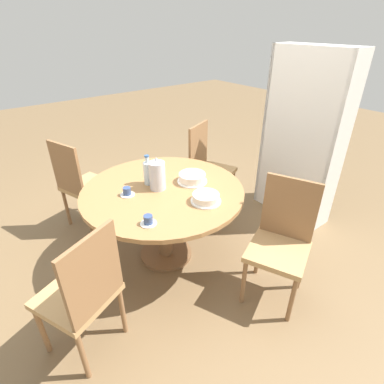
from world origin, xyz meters
name	(u,v)px	position (x,y,z in m)	size (l,w,h in m)	color
ground_plane	(166,254)	(0.00, 0.00, 0.00)	(14.00, 14.00, 0.00)	brown
dining_table	(163,201)	(0.00, 0.00, 0.60)	(1.36, 1.36, 0.72)	brown
chair_a	(81,183)	(-0.93, -0.38, 0.51)	(0.53, 0.53, 0.97)	olive
chair_b	(83,292)	(0.46, -0.89, 0.51)	(0.55, 0.55, 0.97)	olive
chair_c	(281,240)	(0.90, 0.46, 0.51)	(0.55, 0.55, 0.97)	olive
chair_d	(208,166)	(-0.45, 0.90, 0.51)	(0.55, 0.55, 0.97)	olive
bookshelf	(300,143)	(0.26, 1.55, 0.84)	(0.83, 0.28, 1.76)	silver
coffee_pot	(157,175)	(-0.03, -0.02, 0.84)	(0.13, 0.13, 0.28)	silver
water_bottle	(148,172)	(-0.16, -0.04, 0.82)	(0.08, 0.08, 0.26)	silver
cake_main	(192,178)	(0.05, 0.27, 0.75)	(0.26, 0.26, 0.08)	white
cake_second	(206,198)	(0.38, 0.15, 0.75)	(0.24, 0.24, 0.07)	white
cup_a	(148,221)	(0.35, -0.35, 0.74)	(0.12, 0.12, 0.07)	silver
cup_b	(127,192)	(-0.09, -0.28, 0.74)	(0.12, 0.12, 0.07)	silver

